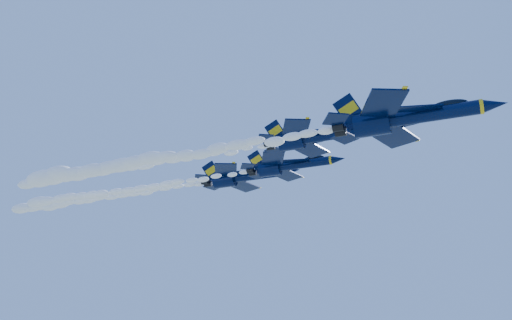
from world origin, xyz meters
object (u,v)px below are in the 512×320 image
(jet_third, at_px, (289,165))
(jet_fourth, at_px, (244,177))
(jet_second, at_px, (314,137))
(jet_lead, at_px, (405,118))

(jet_third, distance_m, jet_fourth, 16.52)
(jet_fourth, bearing_deg, jet_second, -47.16)
(jet_second, distance_m, jet_third, 10.86)
(jet_lead, distance_m, jet_fourth, 44.04)
(jet_third, bearing_deg, jet_fourth, 137.52)
(jet_fourth, bearing_deg, jet_third, -42.48)
(jet_lead, bearing_deg, jet_third, 136.42)
(jet_fourth, bearing_deg, jet_lead, -43.17)
(jet_third, bearing_deg, jet_second, -54.12)
(jet_lead, relative_size, jet_second, 1.17)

